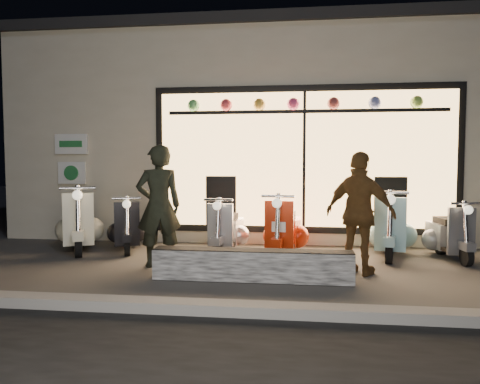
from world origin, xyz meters
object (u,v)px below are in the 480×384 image
object	(u,v)px
scooter_silver	(227,230)
man	(159,206)
woman	(360,213)
scooter_red	(284,231)
graffiti_barrier	(252,265)

from	to	relation	value
scooter_silver	man	distance (m)	1.53
man	woman	distance (m)	2.82
scooter_red	woman	world-z (taller)	woman
graffiti_barrier	scooter_red	world-z (taller)	scooter_red
scooter_silver	woman	bearing A→B (deg)	-28.65
scooter_silver	scooter_red	bearing A→B (deg)	-3.71
scooter_silver	man	xyz separation A→B (m)	(-0.82, -1.18, 0.52)
woman	scooter_red	bearing A→B (deg)	-17.89
man	woman	bearing A→B (deg)	153.35
graffiti_barrier	scooter_red	distance (m)	1.74
man	graffiti_barrier	bearing A→B (deg)	131.54
scooter_red	man	bearing A→B (deg)	-142.53
scooter_silver	scooter_red	size ratio (longest dim) A/B	0.92
scooter_red	woman	size ratio (longest dim) A/B	0.84
scooter_silver	man	size ratio (longest dim) A/B	0.72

